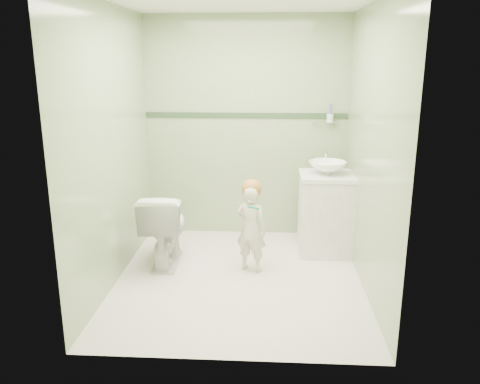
{
  "coord_description": "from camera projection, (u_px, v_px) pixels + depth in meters",
  "views": [
    {
      "loc": [
        0.25,
        -4.06,
        1.94
      ],
      "look_at": [
        0.0,
        0.15,
        0.78
      ],
      "focal_mm": 36.39,
      "sensor_mm": 36.0,
      "label": 1
    }
  ],
  "objects": [
    {
      "name": "toddler",
      "position": [
        251.0,
        229.0,
        4.51
      ],
      "size": [
        0.35,
        0.3,
        0.83
      ],
      "primitive_type": "imported",
      "rotation": [
        0.0,
        0.0,
        2.76
      ],
      "color": "beige",
      "rests_on": "ground"
    },
    {
      "name": "cup_holder",
      "position": [
        329.0,
        118.0,
        5.17
      ],
      "size": [
        0.26,
        0.07,
        0.21
      ],
      "color": "silver",
      "rests_on": "room_shell"
    },
    {
      "name": "faucet",
      "position": [
        326.0,
        156.0,
        4.99
      ],
      "size": [
        0.03,
        0.13,
        0.18
      ],
      "color": "silver",
      "rests_on": "counter"
    },
    {
      "name": "room_shell",
      "position": [
        239.0,
        149.0,
        4.12
      ],
      "size": [
        2.5,
        2.54,
        2.4
      ],
      "color": "#87A575",
      "rests_on": "ground"
    },
    {
      "name": "counter",
      "position": [
        327.0,
        176.0,
        4.85
      ],
      "size": [
        0.54,
        0.52,
        0.04
      ],
      "primitive_type": "cube",
      "color": "white",
      "rests_on": "vanity"
    },
    {
      "name": "basin",
      "position": [
        328.0,
        168.0,
        4.83
      ],
      "size": [
        0.37,
        0.37,
        0.13
      ],
      "primitive_type": "imported",
      "color": "white",
      "rests_on": "counter"
    },
    {
      "name": "hair_cap",
      "position": [
        252.0,
        189.0,
        4.44
      ],
      "size": [
        0.18,
        0.18,
        0.18
      ],
      "primitive_type": "sphere",
      "color": "#A56A31",
      "rests_on": "toddler"
    },
    {
      "name": "teal_toothbrush",
      "position": [
        253.0,
        207.0,
        4.31
      ],
      "size": [
        0.11,
        0.14,
        0.08
      ],
      "color": "#0F9773",
      "rests_on": "toddler"
    },
    {
      "name": "trim_stripe",
      "position": [
        246.0,
        115.0,
        5.27
      ],
      "size": [
        2.2,
        0.02,
        0.05
      ],
      "primitive_type": "cube",
      "color": "#2B432A",
      "rests_on": "room_shell"
    },
    {
      "name": "vanity",
      "position": [
        325.0,
        215.0,
        4.96
      ],
      "size": [
        0.52,
        0.5,
        0.8
      ],
      "primitive_type": "cube",
      "color": "beige",
      "rests_on": "ground"
    },
    {
      "name": "toilet",
      "position": [
        165.0,
        228.0,
        4.7
      ],
      "size": [
        0.43,
        0.72,
        0.72
      ],
      "primitive_type": "imported",
      "rotation": [
        0.0,
        0.0,
        3.17
      ],
      "color": "white",
      "rests_on": "ground"
    },
    {
      "name": "ground",
      "position": [
        239.0,
        279.0,
        4.44
      ],
      "size": [
        2.5,
        2.5,
        0.0
      ],
      "primitive_type": "plane",
      "color": "silver",
      "rests_on": "ground"
    }
  ]
}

